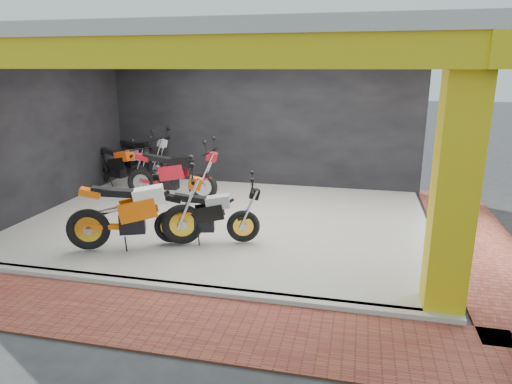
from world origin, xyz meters
TOP-DOWN VIEW (x-y plane):
  - ground at (0.00, 0.00)m, footprint 80.00×80.00m
  - showroom_floor at (0.00, 2.00)m, footprint 8.00×6.00m
  - showroom_ceiling at (0.00, 2.00)m, footprint 8.40×6.40m
  - back_wall at (0.00, 5.10)m, footprint 8.20×0.20m
  - left_wall at (-4.10, 2.00)m, footprint 0.20×6.20m
  - corner_column at (3.75, -0.75)m, footprint 0.50×0.50m
  - header_beam_front at (0.00, -1.00)m, footprint 8.40×0.30m
  - header_beam_right at (4.00, 2.00)m, footprint 0.30×6.40m
  - floor_kerb at (0.00, -1.02)m, footprint 8.00×0.20m
  - paver_front at (0.00, -1.80)m, footprint 9.00×1.40m
  - paver_right at (4.80, 2.00)m, footprint 1.40×7.00m
  - moto_hero at (-0.34, 0.42)m, footprint 2.57×1.74m
  - moto_row_a at (0.66, 0.76)m, footprint 2.08×1.18m
  - moto_row_b at (-0.88, 2.99)m, footprint 2.35×0.89m
  - moto_row_c at (-2.80, 3.65)m, footprint 2.28×1.41m
  - moto_row_d at (-2.80, 4.71)m, footprint 2.43×1.46m

SIDE VIEW (x-z plane):
  - ground at x=0.00m, z-range 0.00..0.00m
  - paver_front at x=0.00m, z-range 0.00..0.03m
  - paver_right at x=4.80m, z-range 0.00..0.03m
  - showroom_floor at x=0.00m, z-range 0.00..0.10m
  - floor_kerb at x=0.00m, z-range 0.00..0.10m
  - moto_row_a at x=0.66m, z-range 0.10..1.30m
  - moto_row_c at x=-2.80m, z-range 0.10..1.41m
  - moto_row_d at x=-2.80m, z-range 0.10..1.50m
  - moto_row_b at x=-0.88m, z-range 0.10..1.53m
  - moto_hero at x=-0.34m, z-range 0.10..1.57m
  - back_wall at x=0.00m, z-range 0.00..3.50m
  - left_wall at x=-4.10m, z-range 0.00..3.50m
  - corner_column at x=3.75m, z-range 0.00..3.50m
  - header_beam_front at x=0.00m, z-range 3.10..3.50m
  - header_beam_right at x=4.00m, z-range 3.10..3.50m
  - showroom_ceiling at x=0.00m, z-range 3.50..3.70m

